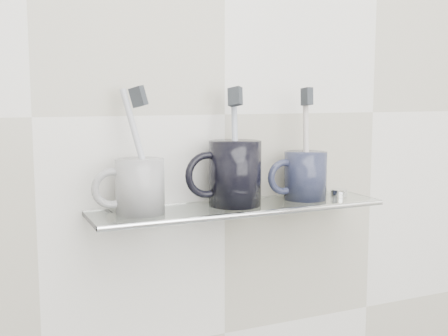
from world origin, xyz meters
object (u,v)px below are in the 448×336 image
mug_left (140,186)px  mug_right (305,176)px  shelf_glass (240,208)px  mug_center (235,173)px

mug_left → mug_right: 0.30m
shelf_glass → mug_left: 0.18m
mug_left → mug_right: size_ratio=1.01×
mug_left → mug_center: mug_center is taller
mug_right → shelf_glass: bearing=-169.9°
shelf_glass → mug_right: size_ratio=5.92×
mug_left → mug_center: 0.16m
mug_left → mug_right: (0.30, 0.00, -0.00)m
mug_left → mug_right: same height
mug_center → shelf_glass: bearing=-27.4°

